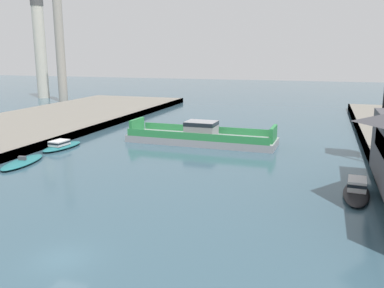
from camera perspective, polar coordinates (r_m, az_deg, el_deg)
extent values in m
plane|color=#385666|center=(30.47, -17.65, -15.05)|extent=(400.00, 400.00, 0.00)
cube|color=#4C4742|center=(58.55, -24.48, -1.65)|extent=(0.30, 140.00, 1.27)
cube|color=#4C4742|center=(44.14, 25.24, -6.09)|extent=(0.30, 140.00, 1.27)
cube|color=#939399|center=(64.34, 1.29, 0.60)|extent=(23.62, 7.15, 1.10)
cube|color=#2D8947|center=(67.13, 2.15, 2.06)|extent=(22.51, 0.70, 1.10)
cube|color=#2D8947|center=(61.13, 0.36, 1.03)|extent=(22.51, 0.70, 1.10)
cube|color=#939399|center=(64.00, 1.30, 2.13)|extent=(4.78, 3.72, 2.39)
cube|color=black|center=(63.85, 1.30, 2.88)|extent=(4.82, 3.76, 0.60)
cube|color=#2D8947|center=(61.53, 11.29, 1.38)|extent=(0.62, 4.60, 2.20)
cube|color=#2D8947|center=(68.29, -7.70, 2.60)|extent=(0.62, 4.60, 2.20)
ellipsoid|color=#237075|center=(63.79, -17.67, -0.32)|extent=(3.43, 7.92, 0.60)
cube|color=silver|center=(63.23, -18.05, 0.16)|extent=(2.15, 2.86, 0.73)
cube|color=black|center=(63.21, -18.06, 0.24)|extent=(2.21, 2.94, 0.22)
ellipsoid|color=#237075|center=(56.46, -22.59, -2.34)|extent=(3.84, 8.51, 0.56)
cube|color=#4C4C51|center=(56.33, -22.64, -1.82)|extent=(1.02, 0.52, 0.50)
ellipsoid|color=black|center=(43.79, 21.96, -6.43)|extent=(3.05, 8.34, 0.55)
cube|color=silver|center=(44.14, 22.05, -5.19)|extent=(1.94, 2.98, 1.07)
cube|color=black|center=(44.10, 22.07, -5.03)|extent=(1.99, 3.06, 0.32)
cylinder|color=black|center=(58.02, 25.22, 4.54)|extent=(0.44, 0.44, 11.39)
cylinder|color=beige|center=(139.40, -20.43, 12.26)|extent=(3.55, 3.55, 30.19)
cylinder|color=#4C4C4C|center=(140.24, -20.89, 18.01)|extent=(3.84, 3.84, 2.00)
cylinder|color=#9E998E|center=(125.62, -17.97, 12.92)|extent=(2.52, 2.52, 32.09)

